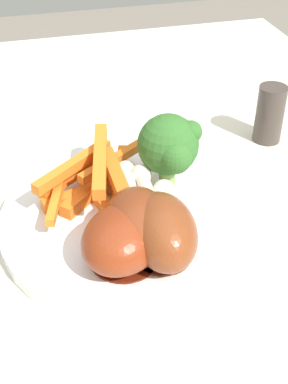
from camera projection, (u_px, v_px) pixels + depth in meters
The scene contains 8 objects.
dining_table at pixel (130, 372), 0.48m from camera, with size 1.07×0.73×0.75m.
dinner_plate at pixel (144, 216), 0.46m from camera, with size 0.25×0.25×0.01m, color white.
broccoli_floret_front at pixel (170, 145), 0.46m from camera, with size 0.06×0.06×0.07m.
carrot_fries_pile at pixel (94, 178), 0.47m from camera, with size 0.11×0.11×0.04m.
chicken_drumstick_near at pixel (161, 228), 0.40m from camera, with size 0.13×0.06×0.05m.
chicken_drumstick_far at pixel (138, 222), 0.41m from camera, with size 0.13×0.06×0.05m.
chicken_drumstick_extra at pixel (125, 236), 0.40m from camera, with size 0.11×0.10×0.04m.
pepper_shaker at pixel (270, 114), 0.56m from camera, with size 0.03×0.03×0.06m, color #423833.
Camera 1 is at (0.28, -0.06, 1.04)m, focal length 49.73 mm.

